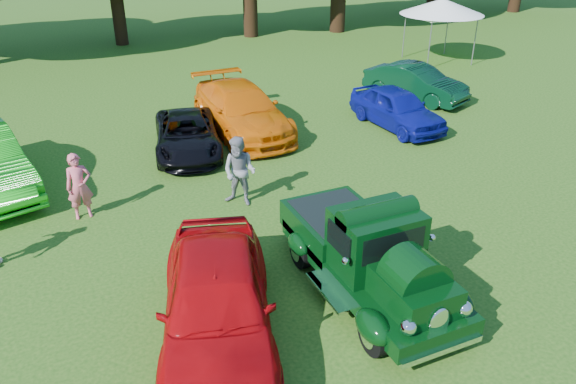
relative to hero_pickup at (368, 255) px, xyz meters
name	(u,v)px	position (x,y,z in m)	size (l,w,h in m)	color
ground	(329,276)	(-0.48, 0.70, -0.83)	(120.00, 120.00, 0.00)	#1B4810
hero_pickup	(368,255)	(0.00, 0.00, 0.00)	(2.29, 4.92, 1.92)	black
red_convertible	(217,301)	(-3.23, -0.18, 0.01)	(1.98, 4.93, 1.68)	#A6070B
back_car_black	(187,135)	(-1.38, 8.57, -0.24)	(1.97, 4.28, 1.19)	black
back_car_orange	(241,110)	(0.82, 9.55, -0.03)	(2.25, 5.53, 1.61)	#DD6307
back_car_blue	(397,108)	(6.00, 7.77, -0.14)	(1.64, 4.07, 1.39)	navy
back_car_green	(415,83)	(8.49, 10.11, -0.13)	(1.48, 4.24, 1.40)	black
spectator_pink	(79,186)	(-4.94, 5.56, 0.03)	(0.63, 0.41, 1.73)	#DF5C70
spectator_grey	(240,172)	(-1.06, 4.57, 0.10)	(0.91, 0.71, 1.88)	gray
canopy_tent	(442,7)	(13.27, 14.86, 1.82)	(4.50, 4.50, 3.05)	white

